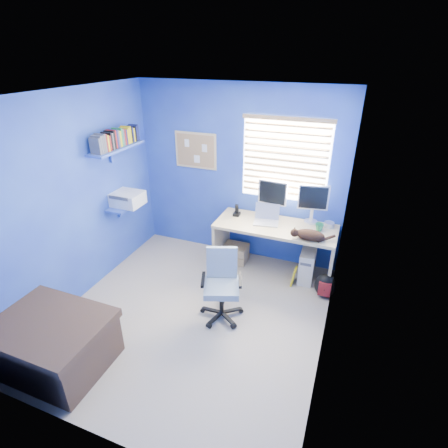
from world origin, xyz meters
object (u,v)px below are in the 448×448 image
at_px(tower_pc, 307,264).
at_px(office_chair, 222,293).
at_px(laptop, 266,216).
at_px(cat, 310,235).
at_px(desk, 274,249).

xyz_separation_m(tower_pc, office_chair, (-0.82, -1.11, 0.09)).
bearing_deg(office_chair, tower_pc, 53.46).
relative_size(laptop, cat, 0.91).
height_order(desk, office_chair, office_chair).
distance_m(cat, tower_pc, 0.63).
bearing_deg(desk, tower_pc, 0.76).
relative_size(laptop, tower_pc, 0.73).
height_order(laptop, office_chair, laptop).
xyz_separation_m(cat, tower_pc, (-0.01, 0.24, -0.58)).
distance_m(laptop, office_chair, 1.26).
xyz_separation_m(desk, office_chair, (-0.35, -1.10, -0.06)).
height_order(cat, office_chair, cat).
bearing_deg(cat, desk, 144.17).
distance_m(desk, tower_pc, 0.50).
distance_m(desk, office_chair, 1.16).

